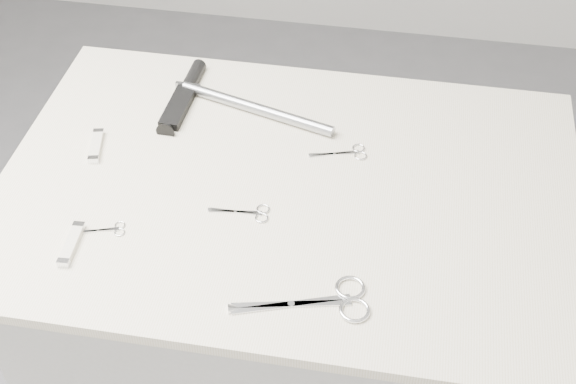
% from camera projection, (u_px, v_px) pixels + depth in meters
% --- Properties ---
extents(plinth, '(0.90, 0.60, 0.90)m').
position_uv_depth(plinth, '(288.00, 347.00, 1.70)').
color(plinth, '#B8B7B5').
rests_on(plinth, ground).
extents(display_board, '(1.00, 0.70, 0.02)m').
position_uv_depth(display_board, '(288.00, 189.00, 1.38)').
color(display_board, beige).
rests_on(display_board, plinth).
extents(large_shears, '(0.21, 0.11, 0.01)m').
position_uv_depth(large_shears, '(331.00, 301.00, 1.19)').
color(large_shears, silver).
rests_on(large_shears, display_board).
extents(embroidery_scissors_a, '(0.10, 0.04, 0.00)m').
position_uv_depth(embroidery_scissors_a, '(249.00, 213.00, 1.33)').
color(embroidery_scissors_a, silver).
rests_on(embroidery_scissors_a, display_board).
extents(embroidery_scissors_b, '(0.10, 0.05, 0.00)m').
position_uv_depth(embroidery_scissors_b, '(348.00, 153.00, 1.44)').
color(embroidery_scissors_b, silver).
rests_on(embroidery_scissors_b, display_board).
extents(tiny_scissors, '(0.08, 0.04, 0.00)m').
position_uv_depth(tiny_scissors, '(108.00, 230.00, 1.30)').
color(tiny_scissors, silver).
rests_on(tiny_scissors, display_board).
extents(sheathed_knife, '(0.05, 0.21, 0.03)m').
position_uv_depth(sheathed_knife, '(186.00, 93.00, 1.56)').
color(sheathed_knife, black).
rests_on(sheathed_knife, display_board).
extents(pocket_knife_a, '(0.04, 0.09, 0.01)m').
position_uv_depth(pocket_knife_a, '(96.00, 146.00, 1.45)').
color(pocket_knife_a, beige).
rests_on(pocket_knife_a, display_board).
extents(pocket_knife_b, '(0.03, 0.09, 0.01)m').
position_uv_depth(pocket_knife_b, '(71.00, 244.00, 1.27)').
color(pocket_knife_b, beige).
rests_on(pocket_knife_b, display_board).
extents(metal_rail, '(0.31, 0.11, 0.02)m').
position_uv_depth(metal_rail, '(256.00, 108.00, 1.52)').
color(metal_rail, gray).
rests_on(metal_rail, display_board).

